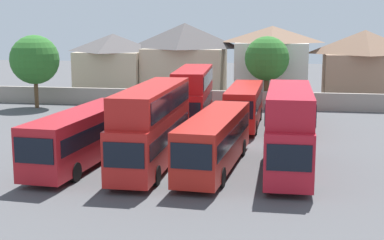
{
  "coord_description": "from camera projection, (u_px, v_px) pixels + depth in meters",
  "views": [
    {
      "loc": [
        6.08,
        -32.11,
        8.77
      ],
      "look_at": [
        0.0,
        3.0,
        2.45
      ],
      "focal_mm": 52.03,
      "sensor_mm": 36.0,
      "label": 1
    }
  ],
  "objects": [
    {
      "name": "house_terrace_centre",
      "position": [
        185.0,
        59.0,
        65.82
      ],
      "size": [
        9.78,
        7.35,
        8.62
      ],
      "color": "#C6B293",
      "rests_on": "ground"
    },
    {
      "name": "house_terrace_left",
      "position": [
        113.0,
        64.0,
        66.83
      ],
      "size": [
        8.12,
        7.91,
        7.36
      ],
      "color": "#C6B293",
      "rests_on": "ground"
    },
    {
      "name": "tree_behind_wall",
      "position": [
        35.0,
        60.0,
        56.57
      ],
      "size": [
        5.0,
        5.0,
        7.46
      ],
      "color": "brown",
      "rests_on": "ground"
    },
    {
      "name": "bus_8",
      "position": [
        292.0,
        106.0,
        46.25
      ],
      "size": [
        2.76,
        12.07,
        3.28
      ],
      "rotation": [
        0.0,
        0.0,
        -1.58
      ],
      "color": "#B32317",
      "rests_on": "ground"
    },
    {
      "name": "bus_3",
      "position": [
        215.0,
        138.0,
        33.33
      ],
      "size": [
        3.24,
        12.15,
        3.29
      ],
      "rotation": [
        0.0,
        0.0,
        -1.64
      ],
      "color": "#B11E16",
      "rests_on": "ground"
    },
    {
      "name": "house_terrace_right",
      "position": [
        272.0,
        62.0,
        63.98
      ],
      "size": [
        8.46,
        7.3,
        8.3
      ],
      "color": "silver",
      "rests_on": "ground"
    },
    {
      "name": "tree_left_of_lot",
      "position": [
        267.0,
        59.0,
        58.0
      ],
      "size": [
        4.64,
        4.64,
        7.3
      ],
      "color": "brown",
      "rests_on": "ground"
    },
    {
      "name": "bus_1",
      "position": [
        83.0,
        134.0,
        34.34
      ],
      "size": [
        3.32,
        12.15,
        3.36
      ],
      "rotation": [
        0.0,
        0.0,
        -1.64
      ],
      "color": "#AD1820",
      "rests_on": "ground"
    },
    {
      "name": "bus_6",
      "position": [
        193.0,
        94.0,
        47.04
      ],
      "size": [
        3.34,
        11.29,
        4.87
      ],
      "rotation": [
        0.0,
        0.0,
        -1.5
      ],
      "color": "red",
      "rests_on": "ground"
    },
    {
      "name": "depot_boundary_wall",
      "position": [
        227.0,
        100.0,
        56.93
      ],
      "size": [
        56.0,
        0.5,
        1.8
      ],
      "primitive_type": "cube",
      "color": "gray",
      "rests_on": "ground"
    },
    {
      "name": "bus_4",
      "position": [
        289.0,
        126.0,
        32.25
      ],
      "size": [
        2.66,
        10.57,
        4.97
      ],
      "rotation": [
        0.0,
        0.0,
        -1.56
      ],
      "color": "red",
      "rests_on": "ground"
    },
    {
      "name": "bus_5",
      "position": [
        152.0,
        102.0,
        47.89
      ],
      "size": [
        2.68,
        11.35,
        3.34
      ],
      "rotation": [
        0.0,
        0.0,
        -1.58
      ],
      "color": "red",
      "rests_on": "ground"
    },
    {
      "name": "ground",
      "position": [
        220.0,
        118.0,
        51.17
      ],
      "size": [
        140.0,
        140.0,
        0.0
      ],
      "primitive_type": "plane",
      "color": "#4C4C4F"
    },
    {
      "name": "bus_2",
      "position": [
        152.0,
        122.0,
        33.58
      ],
      "size": [
        2.53,
        11.87,
        4.94
      ],
      "rotation": [
        0.0,
        0.0,
        -1.57
      ],
      "color": "red",
      "rests_on": "ground"
    },
    {
      "name": "bus_7",
      "position": [
        245.0,
        104.0,
        46.97
      ],
      "size": [
        2.6,
        10.93,
        3.4
      ],
      "rotation": [
        0.0,
        0.0,
        -1.57
      ],
      "color": "red",
      "rests_on": "ground"
    },
    {
      "name": "house_terrace_far_right",
      "position": [
        364.0,
        65.0,
        61.69
      ],
      "size": [
        9.01,
        6.93,
        7.88
      ],
      "color": "#9E7A60",
      "rests_on": "ground"
    }
  ]
}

